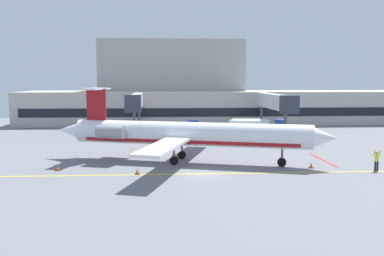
% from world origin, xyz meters
% --- Properties ---
extents(ground, '(120.00, 120.00, 0.11)m').
position_xyz_m(ground, '(0.00, 0.00, -0.05)').
color(ground, slate).
extents(terminal_building, '(79.27, 16.82, 17.02)m').
position_xyz_m(terminal_building, '(4.53, 48.72, 5.79)').
color(terminal_building, '#B7B2A8').
rests_on(terminal_building, ground).
extents(jet_bridge_west, '(2.40, 15.98, 6.55)m').
position_xyz_m(jet_bridge_west, '(-8.37, 31.32, 5.15)').
color(jet_bridge_west, silver).
rests_on(jet_bridge_west, ground).
extents(jet_bridge_east, '(2.40, 19.99, 6.56)m').
position_xyz_m(jet_bridge_east, '(14.40, 29.27, 5.18)').
color(jet_bridge_east, silver).
rests_on(jet_bridge_east, ground).
extents(regional_jet, '(29.73, 23.31, 7.88)m').
position_xyz_m(regional_jet, '(-1.35, 5.84, 3.04)').
color(regional_jet, white).
rests_on(regional_jet, ground).
extents(baggage_tug, '(3.26, 3.83, 2.27)m').
position_xyz_m(baggage_tug, '(15.71, 29.57, 1.02)').
color(baggage_tug, '#1E4CB2').
rests_on(baggage_tug, ground).
extents(pushback_tractor, '(2.44, 3.12, 2.38)m').
position_xyz_m(pushback_tractor, '(1.04, 27.60, 1.04)').
color(pushback_tractor, '#19389E').
rests_on(pushback_tractor, ground).
extents(fuel_tank, '(7.13, 2.51, 2.35)m').
position_xyz_m(fuel_tank, '(10.48, 30.23, 1.33)').
color(fuel_tank, white).
rests_on(fuel_tank, ground).
extents(marshaller, '(0.82, 0.34, 2.02)m').
position_xyz_m(marshaller, '(16.94, 0.51, 1.03)').
color(marshaller, '#191E33').
rests_on(marshaller, ground).
extents(safety_cone_alpha, '(0.47, 0.47, 0.55)m').
position_xyz_m(safety_cone_alpha, '(-2.67, 8.01, 0.25)').
color(safety_cone_alpha, orange).
rests_on(safety_cone_alpha, ground).
extents(safety_cone_bravo, '(0.47, 0.47, 0.55)m').
position_xyz_m(safety_cone_bravo, '(-13.92, 2.45, 0.25)').
color(safety_cone_bravo, orange).
rests_on(safety_cone_bravo, ground).
extents(safety_cone_charlie, '(0.47, 0.47, 0.55)m').
position_xyz_m(safety_cone_charlie, '(11.09, 2.15, 0.25)').
color(safety_cone_charlie, orange).
rests_on(safety_cone_charlie, ground).
extents(safety_cone_delta, '(0.47, 0.47, 0.55)m').
position_xyz_m(safety_cone_delta, '(-6.07, 0.43, 0.25)').
color(safety_cone_delta, orange).
rests_on(safety_cone_delta, ground).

